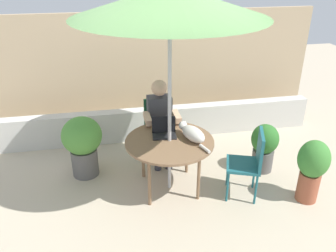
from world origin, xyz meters
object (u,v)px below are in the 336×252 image
at_px(chair_empty, 251,159).
at_px(person_seated, 160,118).
at_px(chair_occupied, 159,124).
at_px(cat, 192,133).
at_px(patio_table, 170,144).
at_px(patio_umbrella, 170,1).
at_px(potted_plant_near_fence, 83,142).
at_px(potted_plant_by_chair, 312,167).
at_px(potted_plant_corner, 264,146).
at_px(laptop, 164,130).

distance_m(chair_empty, person_seated, 1.40).
distance_m(chair_occupied, cat, 0.93).
distance_m(chair_occupied, person_seated, 0.23).
distance_m(chair_occupied, chair_empty, 1.51).
relative_size(patio_table, person_seated, 0.89).
height_order(patio_table, chair_empty, chair_empty).
bearing_deg(patio_umbrella, patio_table, 0.00).
relative_size(potted_plant_near_fence, potted_plant_by_chair, 1.04).
relative_size(potted_plant_by_chair, potted_plant_corner, 1.18).
relative_size(chair_occupied, potted_plant_corner, 1.28).
relative_size(chair_empty, person_seated, 0.73).
height_order(patio_umbrella, potted_plant_by_chair, patio_umbrella).
height_order(patio_umbrella, cat, patio_umbrella).
distance_m(person_seated, potted_plant_by_chair, 2.07).
bearing_deg(laptop, patio_umbrella, -78.22).
xyz_separation_m(patio_table, patio_umbrella, (0.00, 0.00, 1.68)).
distance_m(laptop, cat, 0.37).
bearing_deg(patio_umbrella, chair_occupied, 90.00).
relative_size(laptop, potted_plant_near_fence, 0.38).
bearing_deg(person_seated, patio_table, -90.00).
xyz_separation_m(chair_occupied, potted_plant_corner, (1.37, -0.66, -0.14)).
bearing_deg(laptop, patio_table, -78.22).
height_order(patio_umbrella, chair_empty, patio_umbrella).
bearing_deg(potted_plant_corner, cat, -170.07).
bearing_deg(potted_plant_near_fence, potted_plant_by_chair, -21.92).
bearing_deg(cat, laptop, 147.74).
bearing_deg(chair_occupied, potted_plant_corner, -25.69).
bearing_deg(potted_plant_near_fence, patio_umbrella, -26.00).
xyz_separation_m(person_seated, potted_plant_near_fence, (-1.09, -0.14, -0.20)).
bearing_deg(potted_plant_by_chair, laptop, 156.03).
height_order(chair_empty, potted_plant_near_fence, chair_empty).
distance_m(chair_empty, potted_plant_near_fence, 2.21).
bearing_deg(cat, potted_plant_by_chair, -21.86).
xyz_separation_m(chair_empty, potted_plant_by_chair, (0.70, -0.22, -0.05)).
bearing_deg(chair_empty, patio_umbrella, 160.00).
relative_size(person_seated, potted_plant_by_chair, 1.49).
xyz_separation_m(patio_table, chair_occupied, (0.00, 0.83, -0.12)).
bearing_deg(person_seated, chair_occupied, 90.00).
relative_size(chair_empty, laptop, 2.78).
bearing_deg(laptop, cat, -32.26).
bearing_deg(chair_occupied, person_seated, -90.00).
xyz_separation_m(laptop, potted_plant_near_fence, (-1.05, 0.35, -0.27)).
xyz_separation_m(patio_umbrella, person_seated, (0.00, 0.67, -1.64)).
distance_m(laptop, potted_plant_by_chair, 1.86).
bearing_deg(chair_occupied, laptop, -93.27).
xyz_separation_m(cat, potted_plant_near_fence, (-1.37, 0.55, -0.29)).
height_order(person_seated, laptop, person_seated).
height_order(patio_umbrella, person_seated, patio_umbrella).
relative_size(patio_umbrella, chair_occupied, 2.78).
xyz_separation_m(chair_empty, laptop, (-0.98, 0.52, 0.24)).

